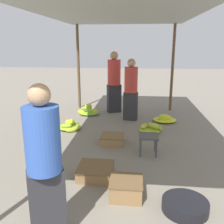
{
  "coord_description": "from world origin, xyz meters",
  "views": [
    {
      "loc": [
        0.39,
        -1.24,
        1.9
      ],
      "look_at": [
        0.0,
        2.57,
        0.87
      ],
      "focal_mm": 40.0,
      "sensor_mm": 36.0,
      "label": 1
    }
  ],
  "objects_px": {
    "shopper_walking_far": "(114,81)",
    "crate_far": "(126,188)",
    "banana_pile_right_1": "(152,128)",
    "crate_near": "(112,139)",
    "crate_mid": "(96,171)",
    "shopper_walking_mid": "(131,89)",
    "basin_black": "(185,206)",
    "banana_pile_left_1": "(70,126)",
    "banana_pile_right_0": "(165,119)",
    "banana_pile_left_0": "(88,111)",
    "vendor_foreground": "(44,162)",
    "stool": "(148,139)"
  },
  "relations": [
    {
      "from": "shopper_walking_far",
      "to": "crate_far",
      "type": "bearing_deg",
      "value": -82.46
    },
    {
      "from": "banana_pile_right_1",
      "to": "crate_near",
      "type": "relative_size",
      "value": 1.19
    },
    {
      "from": "crate_mid",
      "to": "shopper_walking_mid",
      "type": "relative_size",
      "value": 0.33
    },
    {
      "from": "basin_black",
      "to": "crate_near",
      "type": "height_order",
      "value": "crate_near"
    },
    {
      "from": "basin_black",
      "to": "banana_pile_left_1",
      "type": "relative_size",
      "value": 0.78
    },
    {
      "from": "banana_pile_right_0",
      "to": "crate_near",
      "type": "height_order",
      "value": "banana_pile_right_0"
    },
    {
      "from": "banana_pile_left_0",
      "to": "basin_black",
      "type": "bearing_deg",
      "value": -64.03
    },
    {
      "from": "crate_near",
      "to": "crate_mid",
      "type": "distance_m",
      "value": 1.34
    },
    {
      "from": "banana_pile_left_1",
      "to": "crate_mid",
      "type": "height_order",
      "value": "banana_pile_left_1"
    },
    {
      "from": "crate_near",
      "to": "banana_pile_left_1",
      "type": "bearing_deg",
      "value": 144.38
    },
    {
      "from": "vendor_foreground",
      "to": "stool",
      "type": "distance_m",
      "value": 2.43
    },
    {
      "from": "banana_pile_right_0",
      "to": "crate_far",
      "type": "distance_m",
      "value": 3.48
    },
    {
      "from": "shopper_walking_far",
      "to": "banana_pile_left_1",
      "type": "bearing_deg",
      "value": -118.4
    },
    {
      "from": "banana_pile_right_1",
      "to": "basin_black",
      "type": "bearing_deg",
      "value": -84.73
    },
    {
      "from": "crate_near",
      "to": "stool",
      "type": "bearing_deg",
      "value": -32.64
    },
    {
      "from": "vendor_foreground",
      "to": "shopper_walking_mid",
      "type": "bearing_deg",
      "value": 80.58
    },
    {
      "from": "banana_pile_right_1",
      "to": "banana_pile_left_0",
      "type": "bearing_deg",
      "value": 143.16
    },
    {
      "from": "crate_far",
      "to": "banana_pile_left_1",
      "type": "bearing_deg",
      "value": 119.35
    },
    {
      "from": "stool",
      "to": "basin_black",
      "type": "height_order",
      "value": "stool"
    },
    {
      "from": "banana_pile_right_1",
      "to": "crate_near",
      "type": "height_order",
      "value": "banana_pile_right_1"
    },
    {
      "from": "crate_far",
      "to": "crate_near",
      "type": "bearing_deg",
      "value": 101.35
    },
    {
      "from": "crate_far",
      "to": "banana_pile_right_1",
      "type": "bearing_deg",
      "value": 79.82
    },
    {
      "from": "banana_pile_right_1",
      "to": "crate_far",
      "type": "distance_m",
      "value": 2.58
    },
    {
      "from": "stool",
      "to": "crate_near",
      "type": "height_order",
      "value": "stool"
    },
    {
      "from": "banana_pile_left_1",
      "to": "crate_near",
      "type": "relative_size",
      "value": 1.52
    },
    {
      "from": "basin_black",
      "to": "banana_pile_left_1",
      "type": "xyz_separation_m",
      "value": [
        -2.15,
        2.78,
        0.01
      ]
    },
    {
      "from": "banana_pile_left_0",
      "to": "banana_pile_right_1",
      "type": "xyz_separation_m",
      "value": [
        1.71,
        -1.28,
        -0.0
      ]
    },
    {
      "from": "crate_mid",
      "to": "shopper_walking_mid",
      "type": "bearing_deg",
      "value": 82.03
    },
    {
      "from": "vendor_foreground",
      "to": "banana_pile_left_1",
      "type": "relative_size",
      "value": 2.26
    },
    {
      "from": "crate_far",
      "to": "shopper_walking_mid",
      "type": "height_order",
      "value": "shopper_walking_mid"
    },
    {
      "from": "shopper_walking_mid",
      "to": "banana_pile_left_1",
      "type": "bearing_deg",
      "value": -147.27
    },
    {
      "from": "banana_pile_left_0",
      "to": "shopper_walking_far",
      "type": "xyz_separation_m",
      "value": [
        0.7,
        0.39,
        0.81
      ]
    },
    {
      "from": "crate_mid",
      "to": "crate_far",
      "type": "bearing_deg",
      "value": -44.02
    },
    {
      "from": "banana_pile_right_0",
      "to": "crate_far",
      "type": "bearing_deg",
      "value": -103.95
    },
    {
      "from": "crate_mid",
      "to": "shopper_walking_far",
      "type": "height_order",
      "value": "shopper_walking_far"
    },
    {
      "from": "basin_black",
      "to": "shopper_walking_mid",
      "type": "bearing_deg",
      "value": 101.75
    },
    {
      "from": "basin_black",
      "to": "crate_mid",
      "type": "height_order",
      "value": "crate_mid"
    },
    {
      "from": "basin_black",
      "to": "crate_mid",
      "type": "relative_size",
      "value": 1.05
    },
    {
      "from": "crate_near",
      "to": "shopper_walking_far",
      "type": "height_order",
      "value": "shopper_walking_far"
    },
    {
      "from": "basin_black",
      "to": "vendor_foreground",
      "type": "bearing_deg",
      "value": -159.62
    },
    {
      "from": "stool",
      "to": "banana_pile_left_0",
      "type": "distance_m",
      "value": 2.94
    },
    {
      "from": "crate_near",
      "to": "shopper_walking_far",
      "type": "relative_size",
      "value": 0.27
    },
    {
      "from": "crate_mid",
      "to": "vendor_foreground",
      "type": "bearing_deg",
      "value": -102.94
    },
    {
      "from": "banana_pile_left_1",
      "to": "banana_pile_right_0",
      "type": "distance_m",
      "value": 2.42
    },
    {
      "from": "shopper_walking_far",
      "to": "crate_near",
      "type": "bearing_deg",
      "value": -85.33
    },
    {
      "from": "banana_pile_right_1",
      "to": "banana_pile_right_0",
      "type": "bearing_deg",
      "value": 65.41
    },
    {
      "from": "banana_pile_left_0",
      "to": "shopper_walking_far",
      "type": "bearing_deg",
      "value": 29.05
    },
    {
      "from": "crate_mid",
      "to": "stool",
      "type": "bearing_deg",
      "value": 47.94
    },
    {
      "from": "banana_pile_left_0",
      "to": "banana_pile_right_0",
      "type": "distance_m",
      "value": 2.14
    },
    {
      "from": "banana_pile_left_1",
      "to": "shopper_walking_mid",
      "type": "xyz_separation_m",
      "value": [
        1.39,
        0.89,
        0.74
      ]
    }
  ]
}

